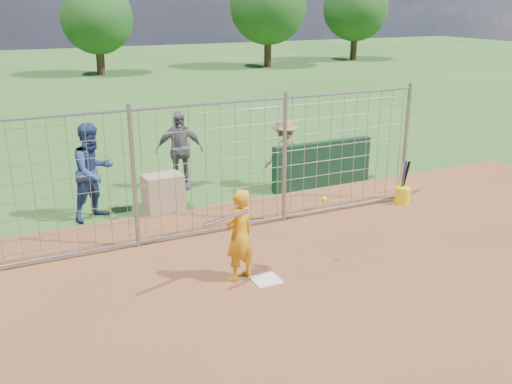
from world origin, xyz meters
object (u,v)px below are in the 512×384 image
batter (240,235)px  bystander_b (179,150)px  bystander_a (93,172)px  equipment_bin (163,193)px  bucket_with_bats (403,193)px  bystander_c (285,153)px

batter → bystander_b: size_ratio=0.81×
batter → bystander_a: bystander_a is taller
bystander_a → equipment_bin: (1.35, -0.22, -0.59)m
bystander_b → bucket_with_bats: size_ratio=1.92×
bystander_a → bystander_c: bystander_a is taller
bystander_a → equipment_bin: 1.49m
bystander_a → equipment_bin: bystander_a is taller
bystander_c → bucket_with_bats: (1.73, -2.25, -0.57)m
batter → equipment_bin: (-0.18, 3.55, -0.36)m
batter → bucket_with_bats: 5.01m
batter → bystander_b: 4.92m
batter → bystander_a: bearing=-85.9°
bystander_a → batter: bearing=-95.3°
bystander_b → bystander_a: bearing=-141.4°
batter → bucket_with_bats: (4.68, 1.71, -0.51)m
bystander_c → bucket_with_bats: bystander_c is taller
bystander_b → batter: bearing=-85.9°
batter → bucket_with_bats: bearing=-178.0°
bystander_a → bystander_b: bystander_a is taller
bystander_a → bystander_c: 4.49m
equipment_bin → bucket_with_bats: (4.87, -1.83, -0.15)m
bystander_a → bucket_with_bats: 6.59m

